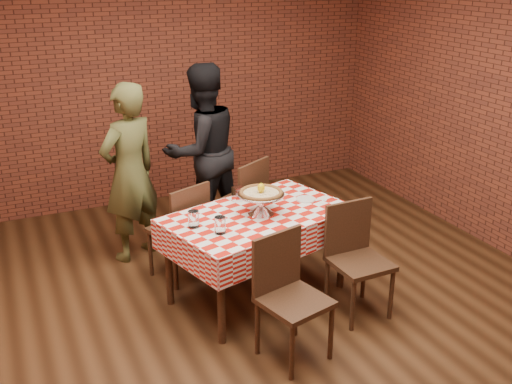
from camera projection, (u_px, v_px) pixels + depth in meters
ground at (256, 328)px, 4.69m from camera, size 6.00×6.00×0.00m
back_wall at (146, 78)px, 6.72m from camera, size 5.50×0.00×5.50m
table at (258, 255)px, 5.03m from camera, size 1.64×1.23×0.75m
tablecloth at (258, 227)px, 4.93m from camera, size 1.68×1.28×0.25m
pizza_stand at (261, 204)px, 4.85m from camera, size 0.47×0.47×0.17m
pizza at (261, 193)px, 4.82m from camera, size 0.43×0.43×0.03m
lemon at (261, 188)px, 4.81m from camera, size 0.07×0.07×0.08m
water_glass_left at (220, 225)px, 4.51m from camera, size 0.10×0.10×0.13m
water_glass_right at (194, 219)px, 4.62m from camera, size 0.10×0.10×0.13m
side_plate at (306, 199)px, 5.16m from camera, size 0.21×0.21×0.01m
sweetener_packet_a at (325, 200)px, 5.16m from camera, size 0.06×0.06×0.00m
sweetener_packet_b at (317, 200)px, 5.15m from camera, size 0.05×0.04×0.00m
condiment_caddy at (238, 194)px, 5.12m from camera, size 0.10×0.08×0.13m
chair_near_left at (295, 301)px, 4.20m from camera, size 0.53×0.53×0.91m
chair_near_right at (360, 263)px, 4.73m from camera, size 0.44×0.44×0.91m
chair_far_left at (178, 230)px, 5.32m from camera, size 0.55×0.55×0.90m
chair_far_right at (237, 204)px, 5.83m from camera, size 0.62×0.62×0.94m
diner_olive at (130, 173)px, 5.55m from camera, size 0.73×0.64×1.69m
diner_black at (202, 151)px, 6.07m from camera, size 1.00×0.86×1.76m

